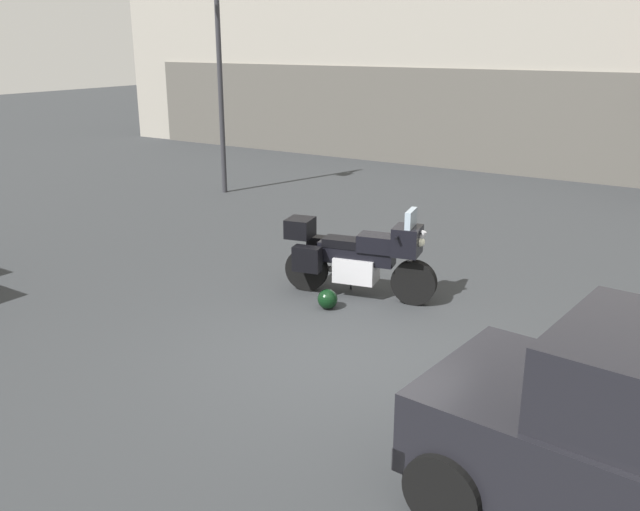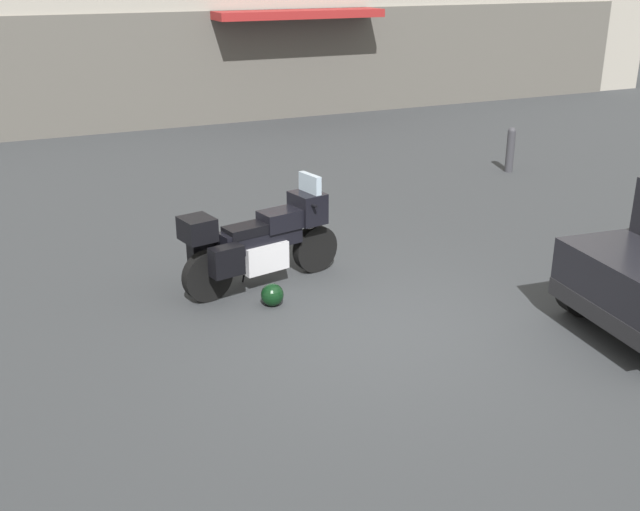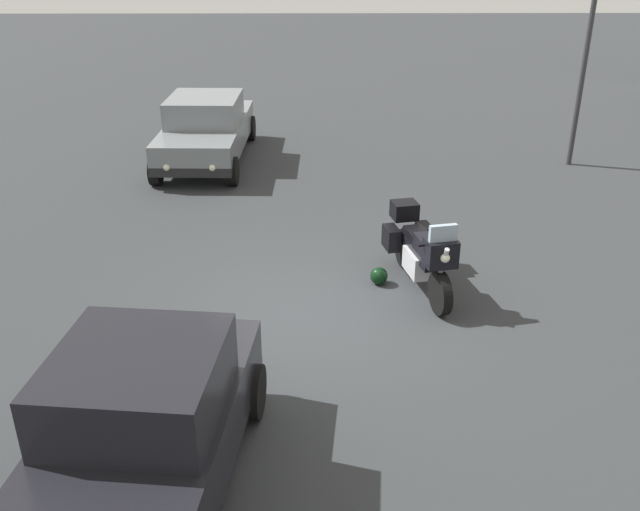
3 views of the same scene
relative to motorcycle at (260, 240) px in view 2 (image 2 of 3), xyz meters
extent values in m
plane|color=#2D3033|center=(0.84, -1.72, -0.62)|extent=(80.00, 80.00, 0.00)
cube|color=#514E48|center=(0.84, 10.43, 0.78)|extent=(29.42, 0.12, 2.80)
cube|color=maroon|center=(4.76, 10.00, 2.08)|extent=(4.40, 1.10, 0.20)
cylinder|color=black|center=(0.84, 0.17, -0.30)|extent=(0.66, 0.27, 0.64)
cylinder|color=black|center=(-0.75, -0.16, -0.30)|extent=(0.66, 0.27, 0.64)
cylinder|color=#B7B7BC|center=(0.82, 0.17, 0.13)|extent=(0.33, 0.13, 0.68)
cube|color=#B7B7BC|center=(0.01, 0.00, -0.20)|extent=(0.67, 0.51, 0.36)
cube|color=black|center=(0.01, 0.00, 0.04)|extent=(1.13, 0.50, 0.28)
cube|color=black|center=(0.30, 0.06, 0.22)|extent=(0.58, 0.44, 0.24)
cube|color=black|center=(-0.19, -0.04, 0.18)|extent=(0.61, 0.41, 0.12)
cube|color=black|center=(0.72, 0.15, 0.30)|extent=(0.44, 0.50, 0.40)
cube|color=#8C9EAD|center=(0.76, 0.16, 0.60)|extent=(0.16, 0.41, 0.28)
sphere|color=#EAEACC|center=(0.90, 0.18, 0.30)|extent=(0.14, 0.14, 0.14)
cylinder|color=black|center=(0.64, 0.13, 0.40)|extent=(0.16, 0.62, 0.04)
cylinder|color=#B7B7BC|center=(-0.62, 0.07, -0.32)|extent=(0.56, 0.20, 0.09)
cube|color=black|center=(-0.69, 0.14, -0.04)|extent=(0.43, 0.28, 0.36)
cube|color=black|center=(-0.57, -0.41, -0.04)|extent=(0.43, 0.28, 0.36)
cube|color=black|center=(-0.85, -0.18, 0.33)|extent=(0.43, 0.46, 0.28)
cylinder|color=black|center=(-0.18, 0.15, -0.47)|extent=(0.05, 0.13, 0.29)
sphere|color=black|center=(-0.09, -0.63, -0.48)|extent=(0.28, 0.28, 0.28)
cube|color=black|center=(2.69, -3.09, -0.20)|extent=(0.29, 1.64, 0.20)
cylinder|color=black|center=(3.16, -2.36, -0.30)|extent=(0.66, 0.28, 0.64)
cylinder|color=#333338|center=(6.50, 3.35, -0.21)|extent=(0.16, 0.16, 0.81)
sphere|color=#333338|center=(6.50, 3.35, 0.19)|extent=(0.16, 0.16, 0.16)
camera|label=1|loc=(4.55, -8.10, 2.95)|focal=38.20mm
camera|label=2|loc=(-3.00, -8.46, 3.26)|focal=42.33mm
camera|label=3|loc=(9.63, -1.65, 4.46)|focal=38.89mm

